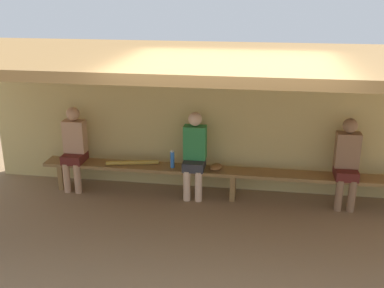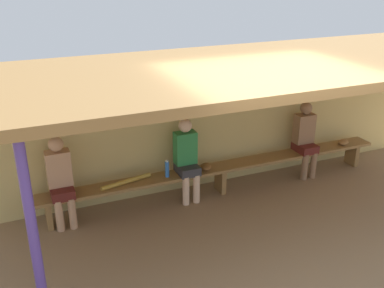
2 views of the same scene
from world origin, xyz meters
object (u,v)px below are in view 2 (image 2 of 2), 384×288
object	(u,v)px
baseball_glove_tan	(206,167)
water_bottle_orange	(167,169)
support_post	(35,245)
baseball_glove_worn	(343,142)
bench	(221,170)
player_rightmost	(187,157)
baseball_bat	(126,181)
player_near_post	(60,178)
player_shirtless_tan	(305,137)

from	to	relation	value
baseball_glove_tan	water_bottle_orange	bearing A→B (deg)	-59.46
support_post	baseball_glove_worn	xyz separation A→B (m)	(5.48, 2.07, -0.60)
support_post	bench	xyz separation A→B (m)	(3.00, 2.10, -0.71)
support_post	player_rightmost	bearing A→B (deg)	41.24
bench	baseball_glove_tan	distance (m)	0.29
bench	baseball_bat	bearing A→B (deg)	-180.00
support_post	baseball_glove_tan	bearing A→B (deg)	37.41
player_rightmost	baseball_glove_worn	bearing A→B (deg)	-0.56
player_near_post	baseball_glove_worn	distance (m)	5.01
player_near_post	player_shirtless_tan	bearing A→B (deg)	0.00
player_shirtless_tan	water_bottle_orange	size ratio (longest dim) A/B	4.75
player_near_post	player_shirtless_tan	distance (m)	4.16
support_post	bench	bearing A→B (deg)	34.99
water_bottle_orange	baseball_bat	xyz separation A→B (m)	(-0.65, 0.02, -0.10)
player_rightmost	player_near_post	bearing A→B (deg)	180.00
player_shirtless_tan	water_bottle_orange	world-z (taller)	player_shirtless_tan
support_post	player_shirtless_tan	size ratio (longest dim) A/B	1.65
player_rightmost	baseball_glove_tan	bearing A→B (deg)	-2.47
bench	baseball_bat	world-z (taller)	baseball_bat
player_shirtless_tan	baseball_glove_tan	bearing A→B (deg)	-179.57
player_shirtless_tan	baseball_glove_worn	distance (m)	0.87
player_shirtless_tan	baseball_glove_worn	size ratio (longest dim) A/B	5.56
player_rightmost	water_bottle_orange	distance (m)	0.37
player_rightmost	baseball_bat	world-z (taller)	player_rightmost
support_post	player_shirtless_tan	distance (m)	5.11
player_shirtless_tan	player_rightmost	distance (m)	2.24
player_near_post	player_shirtless_tan	xyz separation A→B (m)	(4.16, 0.00, 0.00)
support_post	player_rightmost	world-z (taller)	support_post
support_post	baseball_bat	xyz separation A→B (m)	(1.41, 2.10, -0.61)
player_shirtless_tan	player_rightmost	size ratio (longest dim) A/B	1.00
player_rightmost	baseball_glove_worn	distance (m)	3.09
baseball_bat	baseball_glove_worn	bearing A→B (deg)	-13.12
baseball_glove_worn	baseball_bat	bearing A→B (deg)	-29.80
water_bottle_orange	player_rightmost	bearing A→B (deg)	4.60
baseball_glove_tan	player_rightmost	bearing A→B (deg)	-63.03
player_shirtless_tan	baseball_glove_worn	xyz separation A→B (m)	(0.84, -0.03, -0.22)
player_shirtless_tan	baseball_glove_tan	size ratio (longest dim) A/B	5.56
player_near_post	support_post	bearing A→B (deg)	-102.67
player_near_post	player_rightmost	xyz separation A→B (m)	(1.93, 0.00, 0.00)
player_rightmost	player_shirtless_tan	bearing A→B (deg)	0.00
baseball_glove_worn	water_bottle_orange	bearing A→B (deg)	-29.46
water_bottle_orange	baseball_bat	bearing A→B (deg)	177.87
player_shirtless_tan	bench	bearing A→B (deg)	-179.89
player_near_post	baseball_glove_tan	size ratio (longest dim) A/B	5.56
bench	player_rightmost	xyz separation A→B (m)	(-0.60, 0.00, 0.34)
player_near_post	player_shirtless_tan	size ratio (longest dim) A/B	1.00
baseball_glove_worn	baseball_bat	xyz separation A→B (m)	(-4.07, 0.03, -0.01)
bench	water_bottle_orange	xyz separation A→B (m)	(-0.94, -0.02, 0.21)
player_shirtless_tan	player_near_post	bearing A→B (deg)	180.00
bench	player_near_post	distance (m)	2.55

